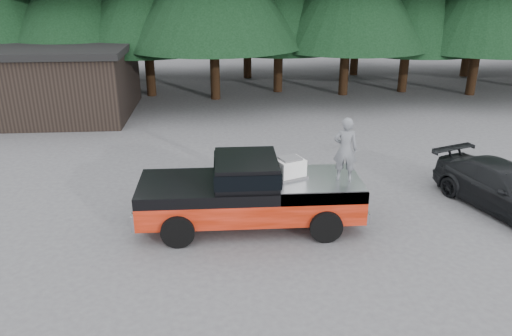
{
  "coord_description": "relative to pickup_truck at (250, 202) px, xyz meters",
  "views": [
    {
      "loc": [
        -0.66,
        -11.72,
        6.43
      ],
      "look_at": [
        0.15,
        0.0,
        1.74
      ],
      "focal_mm": 35.0,
      "sensor_mm": 36.0,
      "label": 1
    }
  ],
  "objects": [
    {
      "name": "air_compressor",
      "position": [
        1.06,
        0.1,
        0.9
      ],
      "size": [
        0.87,
        0.8,
        0.48
      ],
      "primitive_type": "cube",
      "rotation": [
        0.0,
        0.0,
        0.4
      ],
      "color": "white",
      "rests_on": "pickup_truck"
    },
    {
      "name": "ground",
      "position": [
        -0.01,
        -0.23,
        -0.67
      ],
      "size": [
        120.0,
        120.0,
        0.0
      ],
      "primitive_type": "plane",
      "color": "#49494B",
      "rests_on": "ground"
    },
    {
      "name": "parked_car",
      "position": [
        7.3,
        0.44,
        -0.02
      ],
      "size": [
        3.27,
        4.82,
        1.3
      ],
      "primitive_type": "imported",
      "rotation": [
        0.0,
        0.0,
        0.36
      ],
      "color": "black",
      "rests_on": "ground"
    },
    {
      "name": "pickup_truck",
      "position": [
        0.0,
        0.0,
        0.0
      ],
      "size": [
        6.0,
        2.04,
        1.33
      ],
      "primitive_type": null,
      "color": "red",
      "rests_on": "ground"
    },
    {
      "name": "utility_building",
      "position": [
        -9.01,
        11.77,
        1.0
      ],
      "size": [
        8.4,
        6.4,
        3.3
      ],
      "color": "black",
      "rests_on": "ground"
    },
    {
      "name": "man_on_bed",
      "position": [
        2.43,
        -0.18,
        1.51
      ],
      "size": [
        0.7,
        0.55,
        1.68
      ],
      "primitive_type": "imported",
      "rotation": [
        0.0,
        0.0,
        2.87
      ],
      "color": "slate",
      "rests_on": "pickup_truck"
    },
    {
      "name": "truck_cab",
      "position": [
        -0.1,
        0.0,
        0.96
      ],
      "size": [
        1.66,
        1.9,
        0.59
      ],
      "primitive_type": "cube",
      "color": "black",
      "rests_on": "pickup_truck"
    }
  ]
}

